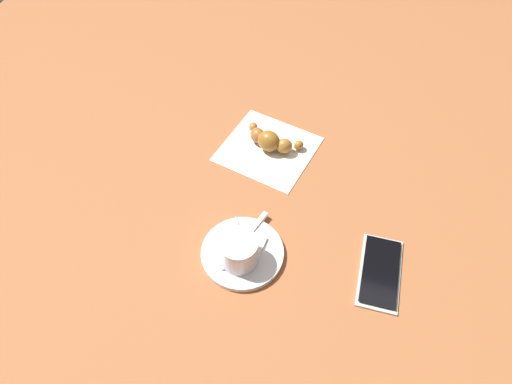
# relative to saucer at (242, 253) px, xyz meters

# --- Properties ---
(ground_plane) EXTENTS (1.80, 1.80, 0.00)m
(ground_plane) POSITION_rel_saucer_xyz_m (-0.12, 0.00, -0.01)
(ground_plane) COLOR #9A5933
(saucer) EXTENTS (0.14, 0.14, 0.01)m
(saucer) POSITION_rel_saucer_xyz_m (0.00, 0.00, 0.00)
(saucer) COLOR silver
(saucer) RESTS_ON ground
(espresso_cup) EXTENTS (0.09, 0.06, 0.05)m
(espresso_cup) POSITION_rel_saucer_xyz_m (0.01, -0.00, 0.03)
(espresso_cup) COLOR silver
(espresso_cup) RESTS_ON saucer
(teaspoon) EXTENTS (0.14, 0.05, 0.01)m
(teaspoon) POSITION_rel_saucer_xyz_m (0.00, -0.01, 0.01)
(teaspoon) COLOR silver
(teaspoon) RESTS_ON saucer
(sugar_packet) EXTENTS (0.06, 0.02, 0.01)m
(sugar_packet) POSITION_rel_saucer_xyz_m (-0.01, 0.02, 0.01)
(sugar_packet) COLOR white
(sugar_packet) RESTS_ON saucer
(napkin) EXTENTS (0.20, 0.21, 0.00)m
(napkin) POSITION_rel_saucer_xyz_m (-0.25, -0.03, -0.00)
(napkin) COLOR white
(napkin) RESTS_ON ground
(croissant) EXTENTS (0.08, 0.13, 0.04)m
(croissant) POSITION_rel_saucer_xyz_m (-0.25, -0.02, 0.02)
(croissant) COLOR #A8692C
(croissant) RESTS_ON napkin
(cell_phone) EXTENTS (0.14, 0.07, 0.01)m
(cell_phone) POSITION_rel_saucer_xyz_m (-0.03, 0.23, -0.00)
(cell_phone) COLOR #B4BBB7
(cell_phone) RESTS_ON ground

